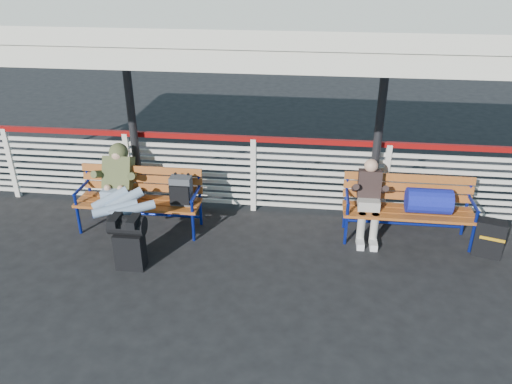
# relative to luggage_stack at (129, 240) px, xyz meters

# --- Properties ---
(ground) EXTENTS (60.00, 60.00, 0.00)m
(ground) POSITION_rel_luggage_stack_xyz_m (1.38, -0.12, -0.41)
(ground) COLOR black
(ground) RESTS_ON ground
(fence) EXTENTS (12.08, 0.08, 1.24)m
(fence) POSITION_rel_luggage_stack_xyz_m (1.38, 1.78, 0.25)
(fence) COLOR silver
(fence) RESTS_ON ground
(canopy) EXTENTS (12.60, 3.60, 3.16)m
(canopy) POSITION_rel_luggage_stack_xyz_m (1.38, 0.75, 2.63)
(canopy) COLOR silver
(canopy) RESTS_ON ground
(luggage_stack) EXTENTS (0.46, 0.26, 0.76)m
(luggage_stack) POSITION_rel_luggage_stack_xyz_m (0.00, 0.00, 0.00)
(luggage_stack) COLOR black
(luggage_stack) RESTS_ON ground
(bench_left) EXTENTS (1.80, 0.56, 0.92)m
(bench_left) POSITION_rel_luggage_stack_xyz_m (-0.03, 1.04, 0.17)
(bench_left) COLOR #B05F22
(bench_left) RESTS_ON ground
(bench_right) EXTENTS (1.80, 0.56, 0.92)m
(bench_right) POSITION_rel_luggage_stack_xyz_m (3.77, 1.18, 0.19)
(bench_right) COLOR #B05F22
(bench_right) RESTS_ON ground
(traveler_man) EXTENTS (0.94, 1.64, 0.77)m
(traveler_man) POSITION_rel_luggage_stack_xyz_m (-0.35, 0.69, 0.27)
(traveler_man) COLOR #899AB8
(traveler_man) RESTS_ON ground
(companion_person) EXTENTS (0.32, 0.66, 1.15)m
(companion_person) POSITION_rel_luggage_stack_xyz_m (3.09, 1.17, 0.18)
(companion_person) COLOR #A9A599
(companion_person) RESTS_ON ground
(suitcase_side) EXTENTS (0.42, 0.32, 0.52)m
(suitcase_side) POSITION_rel_luggage_stack_xyz_m (4.69, 0.87, -0.15)
(suitcase_side) COLOR black
(suitcase_side) RESTS_ON ground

